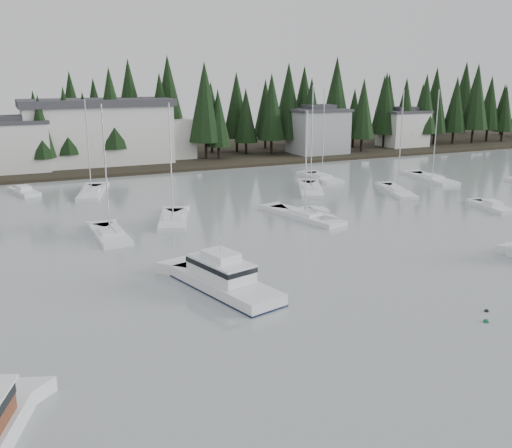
{
  "coord_description": "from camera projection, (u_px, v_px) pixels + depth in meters",
  "views": [
    {
      "loc": [
        -20.64,
        -18.57,
        15.62
      ],
      "look_at": [
        -0.37,
        26.5,
        2.5
      ],
      "focal_mm": 40.0,
      "sensor_mm": 36.0,
      "label": 1
    }
  ],
  "objects": [
    {
      "name": "sailboat_5",
      "position": [
        311.0,
        190.0,
        77.88
      ],
      "size": [
        7.26,
        10.79,
        14.61
      ],
      "rotation": [
        0.0,
        0.0,
        1.12
      ],
      "color": "white",
      "rests_on": "ground"
    },
    {
      "name": "sailboat_1",
      "position": [
        322.0,
        179.0,
        86.4
      ],
      "size": [
        3.48,
        8.94,
        14.09
      ],
      "rotation": [
        0.0,
        0.0,
        1.51
      ],
      "color": "white",
      "rests_on": "ground"
    },
    {
      "name": "mooring_buoy_green",
      "position": [
        486.0,
        322.0,
        36.92
      ],
      "size": [
        0.4,
        0.4,
        0.4
      ],
      "primitive_type": "sphere",
      "color": "#145933",
      "rests_on": "ground"
    },
    {
      "name": "cabin_cruiser_center",
      "position": [
        224.0,
        281.0,
        42.24
      ],
      "size": [
        5.78,
        10.87,
        4.46
      ],
      "rotation": [
        0.0,
        0.0,
        1.83
      ],
      "color": "white",
      "rests_on": "ground"
    },
    {
      "name": "runabout_3",
      "position": [
        24.0,
        192.0,
        76.33
      ],
      "size": [
        3.99,
        7.05,
        1.42
      ],
      "rotation": [
        0.0,
        0.0,
        1.86
      ],
      "color": "white",
      "rests_on": "ground"
    },
    {
      "name": "house_east_a",
      "position": [
        318.0,
        130.0,
        110.33
      ],
      "size": [
        10.6,
        8.48,
        9.25
      ],
      "color": "#999EA0",
      "rests_on": "ground"
    },
    {
      "name": "house_west",
      "position": [
        18.0,
        145.0,
        89.86
      ],
      "size": [
        9.54,
        7.42,
        8.75
      ],
      "color": "silver",
      "rests_on": "ground"
    },
    {
      "name": "harbor_inn",
      "position": [
        110.0,
        132.0,
        98.48
      ],
      "size": [
        29.5,
        11.5,
        10.9
      ],
      "color": "silver",
      "rests_on": "ground"
    },
    {
      "name": "sailboat_0",
      "position": [
        92.0,
        194.0,
        75.75
      ],
      "size": [
        5.31,
        10.09,
        12.94
      ],
      "rotation": [
        0.0,
        0.0,
        1.3
      ],
      "color": "white",
      "rests_on": "ground"
    },
    {
      "name": "sailboat_9",
      "position": [
        305.0,
        217.0,
        63.44
      ],
      "size": [
        4.96,
        10.86,
        12.33
      ],
      "rotation": [
        0.0,
        0.0,
        1.8
      ],
      "color": "white",
      "rests_on": "ground"
    },
    {
      "name": "house_east_b",
      "position": [
        403.0,
        128.0,
        120.94
      ],
      "size": [
        9.54,
        7.42,
        8.25
      ],
      "color": "silver",
      "rests_on": "ground"
    },
    {
      "name": "conifer_treeline",
      "position": [
        125.0,
        161.0,
        104.36
      ],
      "size": [
        200.0,
        22.0,
        20.0
      ],
      "primitive_type": null,
      "color": "black",
      "rests_on": "ground"
    },
    {
      "name": "sailboat_8",
      "position": [
        110.0,
        236.0,
        56.01
      ],
      "size": [
        2.92,
        8.18,
        13.41
      ],
      "rotation": [
        0.0,
        0.0,
        1.59
      ],
      "color": "white",
      "rests_on": "ground"
    },
    {
      "name": "sailboat_10",
      "position": [
        397.0,
        192.0,
        76.55
      ],
      "size": [
        5.36,
        9.77,
        14.09
      ],
      "rotation": [
        0.0,
        0.0,
        1.24
      ],
      "color": "white",
      "rests_on": "ground"
    },
    {
      "name": "runabout_2",
      "position": [
        492.0,
        208.0,
        67.55
      ],
      "size": [
        3.28,
        6.73,
        1.42
      ],
      "rotation": [
        0.0,
        0.0,
        1.4
      ],
      "color": "white",
      "rests_on": "ground"
    },
    {
      "name": "runabout_1",
      "position": [
        320.0,
        216.0,
        63.63
      ],
      "size": [
        3.13,
        6.41,
        1.42
      ],
      "rotation": [
        0.0,
        0.0,
        1.41
      ],
      "color": "white",
      "rests_on": "ground"
    },
    {
      "name": "mooring_buoy_dark",
      "position": [
        487.0,
        311.0,
        38.56
      ],
      "size": [
        0.33,
        0.33,
        0.33
      ],
      "primitive_type": "sphere",
      "color": "black",
      "rests_on": "ground"
    },
    {
      "name": "sailboat_7",
      "position": [
        432.0,
        180.0,
        85.8
      ],
      "size": [
        4.44,
        10.47,
        13.88
      ],
      "rotation": [
        0.0,
        0.0,
        1.42
      ],
      "color": "white",
      "rests_on": "ground"
    },
    {
      "name": "sailboat_4",
      "position": [
        173.0,
        221.0,
        61.72
      ],
      "size": [
        5.46,
        9.16,
        13.24
      ],
      "rotation": [
        0.0,
        0.0,
        1.24
      ],
      "color": "white",
      "rests_on": "ground"
    },
    {
      "name": "far_shore_land",
      "position": [
        113.0,
        154.0,
        114.06
      ],
      "size": [
        240.0,
        54.0,
        1.0
      ],
      "primitive_type": "cube",
      "color": "black",
      "rests_on": "ground"
    },
    {
      "name": "ground",
      "position": [
        479.0,
        395.0,
        28.56
      ],
      "size": [
        260.0,
        260.0,
        0.0
      ],
      "primitive_type": "plane",
      "color": "#90989B",
      "rests_on": "ground"
    }
  ]
}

